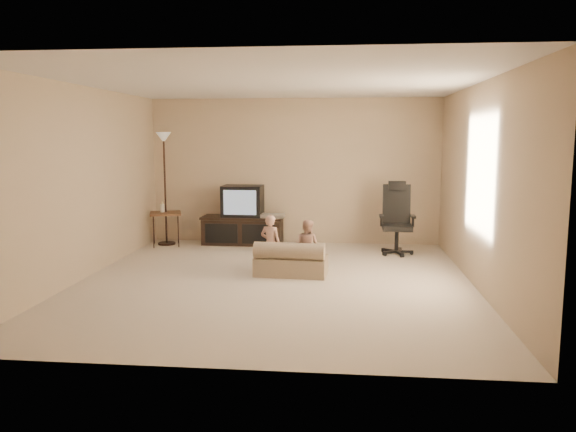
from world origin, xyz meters
name	(u,v)px	position (x,y,z in m)	size (l,w,h in m)	color
floor	(275,282)	(0.00, 0.00, 0.00)	(5.50, 5.50, 0.00)	beige
room_shell	(274,163)	(0.00, 0.00, 1.52)	(5.50, 5.50, 5.50)	silver
tv_stand	(243,220)	(-0.86, 2.49, 0.42)	(1.43, 0.55, 1.02)	black
office_chair	(397,228)	(1.70, 1.95, 0.41)	(0.56, 0.57, 1.15)	black
side_table	(165,214)	(-2.16, 2.23, 0.55)	(0.65, 0.65, 0.77)	brown
floor_lamp	(164,163)	(-2.17, 2.32, 1.40)	(0.30, 0.30, 1.92)	black
child_sofa	(291,261)	(0.17, 0.36, 0.19)	(0.99, 0.60, 0.47)	gray
toddler_left	(271,244)	(-0.11, 0.44, 0.40)	(0.29, 0.22, 0.81)	tan
toddler_right	(307,246)	(0.38, 0.55, 0.37)	(0.36, 0.20, 0.73)	tan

